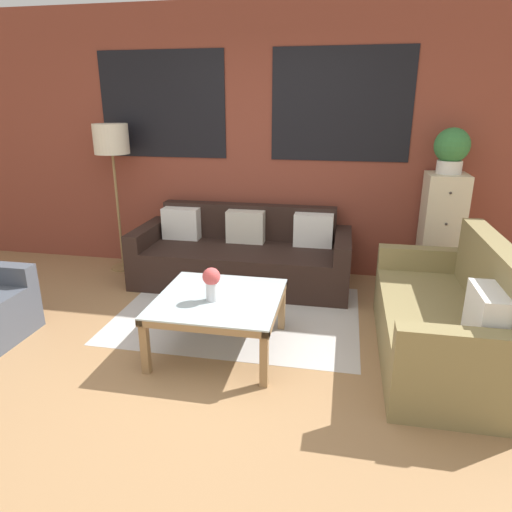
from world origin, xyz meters
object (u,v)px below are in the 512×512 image
coffee_table (219,305)px  settee_vintage (446,321)px  potted_plant (452,149)px  floor_lamp (112,145)px  drawer_cabinet (440,233)px  couch_dark (243,257)px  flower_vase (211,281)px

coffee_table → settee_vintage: bearing=6.0°
coffee_table → potted_plant: size_ratio=2.16×
floor_lamp → drawer_cabinet: 3.52m
settee_vintage → potted_plant: potted_plant is taller
couch_dark → coffee_table: couch_dark is taller
settee_vintage → drawer_cabinet: size_ratio=1.44×
drawer_cabinet → flower_vase: size_ratio=4.64×
couch_dark → potted_plant: potted_plant is taller
potted_plant → flower_vase: potted_plant is taller
potted_plant → flower_vase: 2.65m
couch_dark → drawer_cabinet: 2.01m
floor_lamp → potted_plant: floor_lamp is taller
floor_lamp → potted_plant: size_ratio=3.78×
couch_dark → coffee_table: (0.13, -1.40, 0.09)m
flower_vase → couch_dark: bearing=93.8°
coffee_table → potted_plant: bearing=41.0°
settee_vintage → potted_plant: 1.81m
couch_dark → potted_plant: bearing=5.9°
coffee_table → couch_dark: bearing=95.3°
potted_plant → flower_vase: bearing=-138.3°
coffee_table → floor_lamp: 2.44m
drawer_cabinet → coffee_table: bearing=-139.0°
settee_vintage → potted_plant: bearing=83.0°
floor_lamp → potted_plant: bearing=0.9°
coffee_table → potted_plant: potted_plant is taller
settee_vintage → couch_dark: bearing=145.7°
settee_vintage → flower_vase: bearing=-171.9°
couch_dark → settee_vintage: bearing=-34.3°
couch_dark → floor_lamp: bearing=174.1°
coffee_table → flower_vase: 0.23m
coffee_table → flower_vase: bearing=-115.7°
settee_vintage → drawer_cabinet: 1.47m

